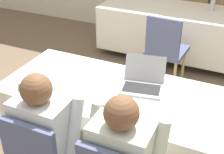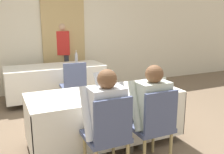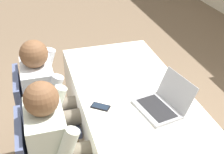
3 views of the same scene
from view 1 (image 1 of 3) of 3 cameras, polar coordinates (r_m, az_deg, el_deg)
conference_table_near at (r=2.60m, az=1.93°, el=-5.80°), size 2.00×0.83×0.73m
conference_table_far at (r=4.53m, az=10.97°, el=10.20°), size 2.00×0.83×0.73m
laptop at (r=2.55m, az=5.61°, el=-1.06°), size 0.39×0.38×0.22m
cell_phone at (r=2.29m, az=-1.21°, el=-6.13°), size 0.14×0.15×0.01m
paper_beside_laptop at (r=2.51m, az=6.19°, el=-2.74°), size 0.26×0.33×0.00m
paper_centre_table at (r=2.62m, az=0.57°, el=-0.97°), size 0.28×0.34×0.00m
water_bottle at (r=4.47m, az=18.01°, el=13.01°), size 0.07×0.07×0.28m
chair_far_spare at (r=3.76m, az=9.74°, el=5.27°), size 0.47×0.47×0.92m
person_checkered_shirt at (r=2.22m, az=-11.19°, el=-10.08°), size 0.50×0.52×1.18m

